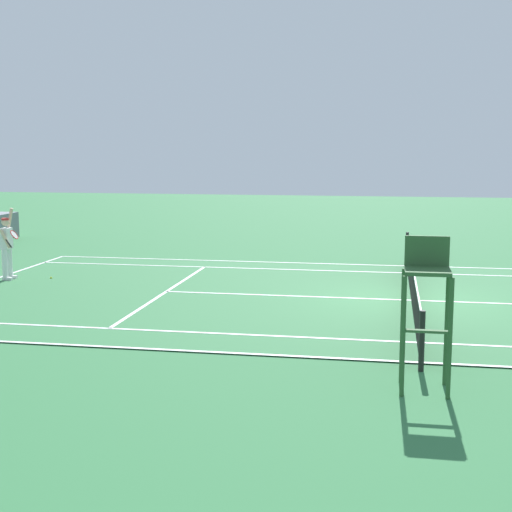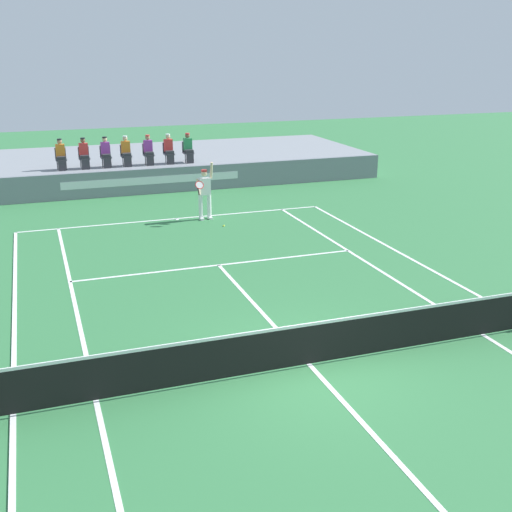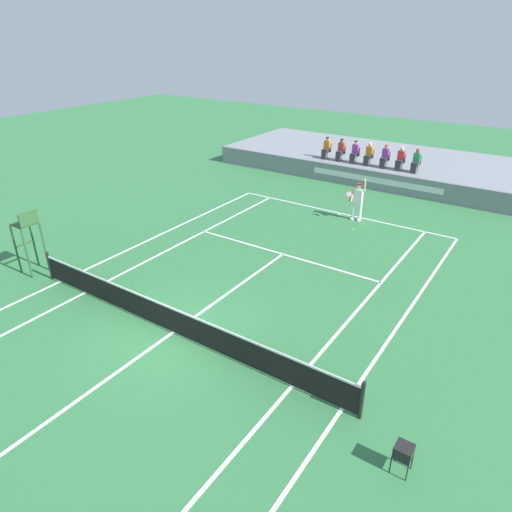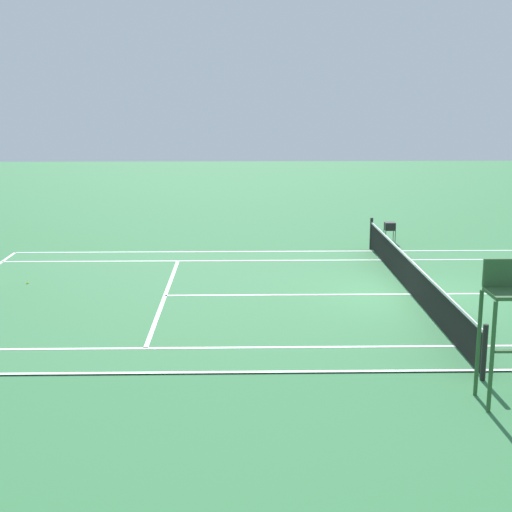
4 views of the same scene
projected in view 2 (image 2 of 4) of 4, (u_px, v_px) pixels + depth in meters
The scene contains 14 objects.
ground_plane at pixel (310, 366), 12.65m from camera, with size 80.00×80.00×0.00m, color #337542.
court at pixel (310, 366), 12.64m from camera, with size 11.08×23.88×0.03m.
net at pixel (311, 342), 12.48m from camera, with size 11.98×0.10×1.07m.
barrier_wall at pixel (152, 181), 27.18m from camera, with size 21.41×0.25×1.07m.
bleacher_platform at pixel (137, 166), 30.63m from camera, with size 21.41×7.46×1.07m, color gray.
spectator_seated_0 at pixel (61, 155), 26.56m from camera, with size 0.44×0.60×1.27m.
spectator_seated_1 at pixel (84, 154), 26.85m from camera, with size 0.44×0.60×1.27m.
spectator_seated_2 at pixel (106, 153), 27.13m from camera, with size 0.44×0.60×1.27m.
spectator_seated_3 at pixel (126, 152), 27.40m from camera, with size 0.44×0.60×1.27m.
spectator_seated_4 at pixel (149, 150), 27.70m from camera, with size 0.44×0.60×1.27m.
spectator_seated_5 at pixel (169, 149), 27.98m from camera, with size 0.44×0.60×1.27m.
spectator_seated_6 at pixel (188, 148), 28.26m from camera, with size 0.44×0.60×1.27m.
tennis_player at pixel (205, 193), 22.94m from camera, with size 0.76×0.65×2.08m.
tennis_ball at pixel (224, 226), 22.31m from camera, with size 0.07×0.07×0.07m, color #D1E533.
Camera 2 is at (-4.76, -10.35, 6.00)m, focal length 45.21 mm.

